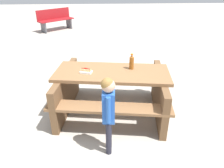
{
  "coord_description": "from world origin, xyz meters",
  "views": [
    {
      "loc": [
        0.19,
        3.11,
        2.12
      ],
      "look_at": [
        0.0,
        0.0,
        0.52
      ],
      "focal_mm": 34.5,
      "sensor_mm": 36.0,
      "label": 1
    }
  ],
  "objects_px": {
    "soda_bottle": "(132,62)",
    "hotdog_tray": "(86,71)",
    "child_in_coat": "(108,107)",
    "picnic_table": "(112,88)",
    "park_bench_near": "(55,19)"
  },
  "relations": [
    {
      "from": "soda_bottle",
      "to": "child_in_coat",
      "type": "bearing_deg",
      "value": 67.52
    },
    {
      "from": "soda_bottle",
      "to": "hotdog_tray",
      "type": "xyz_separation_m",
      "value": [
        0.72,
        0.12,
        -0.09
      ]
    },
    {
      "from": "park_bench_near",
      "to": "soda_bottle",
      "type": "bearing_deg",
      "value": 110.76
    },
    {
      "from": "picnic_table",
      "to": "child_in_coat",
      "type": "relative_size",
      "value": 1.84
    },
    {
      "from": "child_in_coat",
      "to": "park_bench_near",
      "type": "height_order",
      "value": "child_in_coat"
    },
    {
      "from": "soda_bottle",
      "to": "picnic_table",
      "type": "bearing_deg",
      "value": 14.51
    },
    {
      "from": "hotdog_tray",
      "to": "park_bench_near",
      "type": "bearing_deg",
      "value": -75.7
    },
    {
      "from": "picnic_table",
      "to": "child_in_coat",
      "type": "height_order",
      "value": "child_in_coat"
    },
    {
      "from": "hotdog_tray",
      "to": "child_in_coat",
      "type": "height_order",
      "value": "child_in_coat"
    },
    {
      "from": "child_in_coat",
      "to": "picnic_table",
      "type": "bearing_deg",
      "value": -96.05
    },
    {
      "from": "soda_bottle",
      "to": "park_bench_near",
      "type": "relative_size",
      "value": 0.18
    },
    {
      "from": "picnic_table",
      "to": "hotdog_tray",
      "type": "xyz_separation_m",
      "value": [
        0.41,
        0.04,
        0.34
      ]
    },
    {
      "from": "child_in_coat",
      "to": "park_bench_near",
      "type": "xyz_separation_m",
      "value": [
        1.89,
        -7.08,
        -0.24
      ]
    },
    {
      "from": "picnic_table",
      "to": "soda_bottle",
      "type": "distance_m",
      "value": 0.54
    },
    {
      "from": "soda_bottle",
      "to": "child_in_coat",
      "type": "relative_size",
      "value": 0.24
    }
  ]
}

